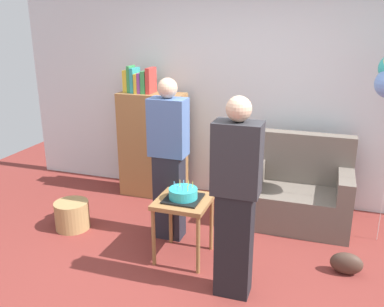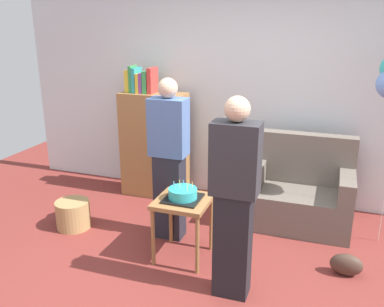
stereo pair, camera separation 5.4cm
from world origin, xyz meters
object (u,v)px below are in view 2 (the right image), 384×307
object	(u,v)px
couch	(299,193)
side_table	(183,208)
person_holding_cake	(234,199)
handbag	(346,265)
wicker_basket	(73,214)
bookshelf	(154,142)
birthday_cake	(183,194)
person_blowing_candles	(169,160)

from	to	relation	value
couch	side_table	size ratio (longest dim) A/B	1.86
person_holding_cake	handbag	world-z (taller)	person_holding_cake
couch	wicker_basket	bearing A→B (deg)	-157.76
couch	bookshelf	world-z (taller)	bookshelf
bookshelf	side_table	bearing A→B (deg)	-56.06
side_table	handbag	size ratio (longest dim) A/B	2.11
side_table	birthday_cake	bearing A→B (deg)	121.58
birthday_cake	person_holding_cake	distance (m)	0.70
handbag	person_blowing_candles	bearing A→B (deg)	175.52
side_table	handbag	xyz separation A→B (m)	(1.45, 0.20, -0.40)
birthday_cake	couch	bearing A→B (deg)	48.90
person_holding_cake	handbag	bearing A→B (deg)	-130.29
person_blowing_candles	handbag	world-z (taller)	person_blowing_candles
person_blowing_candles	handbag	distance (m)	1.87
couch	bookshelf	bearing A→B (deg)	173.45
bookshelf	person_blowing_candles	distance (m)	1.13
bookshelf	side_table	xyz separation A→B (m)	(0.87, -1.29, -0.19)
person_holding_cake	wicker_basket	distance (m)	2.07
bookshelf	wicker_basket	world-z (taller)	bookshelf
person_blowing_candles	wicker_basket	size ratio (longest dim) A/B	4.53
side_table	wicker_basket	size ratio (longest dim) A/B	1.64
person_holding_cake	side_table	bearing A→B (deg)	-16.45
bookshelf	wicker_basket	size ratio (longest dim) A/B	4.48
person_blowing_candles	wicker_basket	distance (m)	1.27
person_holding_cake	wicker_basket	size ratio (longest dim) A/B	4.53
bookshelf	birthday_cake	size ratio (longest dim) A/B	5.04
birthday_cake	wicker_basket	world-z (taller)	birthday_cake
bookshelf	handbag	world-z (taller)	bookshelf
side_table	person_blowing_candles	world-z (taller)	person_blowing_candles
side_table	person_holding_cake	bearing A→B (deg)	-33.51
couch	person_holding_cake	bearing A→B (deg)	-104.69
side_table	wicker_basket	world-z (taller)	side_table
person_holding_cake	handbag	xyz separation A→B (m)	(0.89, 0.57, -0.73)
bookshelf	handbag	xyz separation A→B (m)	(2.32, -1.09, -0.59)
couch	wicker_basket	distance (m)	2.45
wicker_basket	couch	bearing A→B (deg)	22.24
bookshelf	person_blowing_candles	bearing A→B (deg)	-57.91
wicker_basket	bookshelf	bearing A→B (deg)	68.14
side_table	handbag	world-z (taller)	side_table
bookshelf	person_blowing_candles	size ratio (longest dim) A/B	0.99
couch	handbag	world-z (taller)	couch
side_table	person_holding_cake	size ratio (longest dim) A/B	0.36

